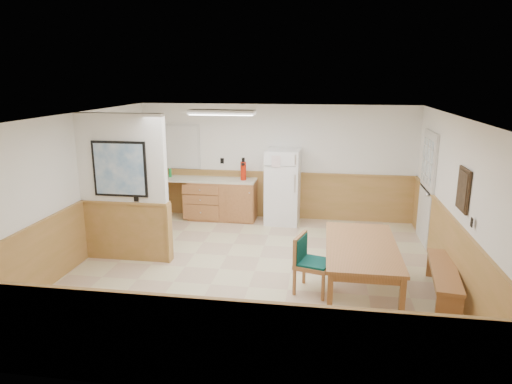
% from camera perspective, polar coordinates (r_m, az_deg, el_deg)
% --- Properties ---
extents(ground, '(6.00, 6.00, 0.00)m').
position_cam_1_polar(ground, '(7.51, -0.17, -9.85)').
color(ground, beige).
rests_on(ground, ground).
extents(ceiling, '(6.00, 6.00, 0.02)m').
position_cam_1_polar(ceiling, '(6.88, -0.18, 9.51)').
color(ceiling, white).
rests_on(ceiling, back_wall).
extents(back_wall, '(6.00, 0.02, 2.50)m').
position_cam_1_polar(back_wall, '(10.00, 2.49, 3.75)').
color(back_wall, white).
rests_on(back_wall, ground).
extents(right_wall, '(0.02, 6.00, 2.50)m').
position_cam_1_polar(right_wall, '(7.28, 23.87, -1.46)').
color(right_wall, white).
rests_on(right_wall, ground).
extents(left_wall, '(0.02, 6.00, 2.50)m').
position_cam_1_polar(left_wall, '(8.11, -21.62, 0.27)').
color(left_wall, white).
rests_on(left_wall, ground).
extents(wainscot_back, '(6.00, 0.04, 1.00)m').
position_cam_1_polar(wainscot_back, '(10.14, 2.43, -0.44)').
color(wainscot_back, '#B47F48').
rests_on(wainscot_back, ground).
extents(wainscot_right, '(0.04, 6.00, 1.00)m').
position_cam_1_polar(wainscot_right, '(7.50, 23.14, -6.99)').
color(wainscot_right, '#B47F48').
rests_on(wainscot_right, ground).
extents(wainscot_left, '(0.04, 6.00, 1.00)m').
position_cam_1_polar(wainscot_left, '(8.30, -21.03, -4.77)').
color(wainscot_left, '#B47F48').
rests_on(wainscot_left, ground).
extents(partition_wall, '(1.50, 0.20, 2.50)m').
position_cam_1_polar(partition_wall, '(7.93, -16.22, 0.29)').
color(partition_wall, white).
rests_on(partition_wall, ground).
extents(kitchen_counter, '(2.20, 0.61, 1.00)m').
position_cam_1_polar(kitchen_counter, '(10.07, -4.61, -0.81)').
color(kitchen_counter, '#AA6D3C').
rests_on(kitchen_counter, ground).
extents(exterior_door, '(0.07, 1.02, 2.15)m').
position_cam_1_polar(exterior_door, '(9.11, 20.55, 0.53)').
color(exterior_door, silver).
rests_on(exterior_door, ground).
extents(kitchen_window, '(0.80, 0.04, 1.00)m').
position_cam_1_polar(kitchen_window, '(10.36, -9.18, 5.63)').
color(kitchen_window, silver).
rests_on(kitchen_window, back_wall).
extents(wall_painting, '(0.04, 0.50, 0.60)m').
position_cam_1_polar(wall_painting, '(6.92, 24.46, 0.28)').
color(wall_painting, black).
rests_on(wall_painting, right_wall).
extents(fluorescent_fixture, '(1.20, 0.30, 0.09)m').
position_cam_1_polar(fluorescent_fixture, '(8.31, -4.31, 9.91)').
color(fluorescent_fixture, silver).
rests_on(fluorescent_fixture, ceiling).
extents(refrigerator, '(0.73, 0.73, 1.59)m').
position_cam_1_polar(refrigerator, '(9.72, 3.36, 0.69)').
color(refrigerator, white).
rests_on(refrigerator, ground).
extents(dining_table, '(1.00, 1.99, 0.75)m').
position_cam_1_polar(dining_table, '(6.70, 13.03, -7.18)').
color(dining_table, '#AA683E').
rests_on(dining_table, ground).
extents(dining_bench, '(0.54, 1.61, 0.45)m').
position_cam_1_polar(dining_bench, '(7.04, 22.42, -9.65)').
color(dining_bench, '#AA683E').
rests_on(dining_bench, ground).
extents(dining_chair, '(0.78, 0.63, 0.85)m').
position_cam_1_polar(dining_chair, '(6.73, 6.46, -8.33)').
color(dining_chair, '#AA683E').
rests_on(dining_chair, ground).
extents(fire_extinguisher, '(0.12, 0.12, 0.49)m').
position_cam_1_polar(fire_extinguisher, '(9.80, -1.60, 2.73)').
color(fire_extinguisher, red).
rests_on(fire_extinguisher, kitchen_counter).
extents(soap_bottle, '(0.06, 0.06, 0.19)m').
position_cam_1_polar(soap_bottle, '(10.29, -10.68, 2.37)').
color(soap_bottle, green).
rests_on(soap_bottle, kitchen_counter).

